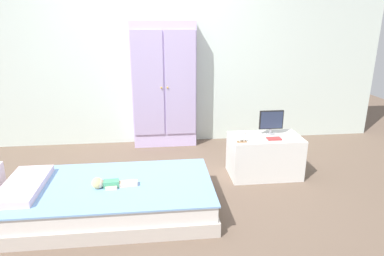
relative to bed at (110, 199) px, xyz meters
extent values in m
cube|color=brown|center=(0.41, 0.30, -0.15)|extent=(10.00, 10.00, 0.02)
cube|color=silver|center=(0.41, 1.88, 1.21)|extent=(6.40, 0.05, 2.70)
cube|color=beige|center=(0.00, 0.00, -0.08)|extent=(1.84, 0.97, 0.12)
cube|color=silver|center=(0.00, 0.00, 0.06)|extent=(1.80, 0.93, 0.14)
cube|color=#7AA8DB|center=(0.00, 0.00, 0.14)|extent=(1.83, 0.96, 0.02)
cube|color=silver|center=(-0.72, 0.00, 0.17)|extent=(0.32, 0.70, 0.06)
cube|color=#4CA375|center=(0.03, -0.05, 0.17)|extent=(0.14, 0.09, 0.06)
cube|color=beige|center=(0.17, -0.02, 0.16)|extent=(0.16, 0.05, 0.04)
cube|color=beige|center=(0.17, -0.06, 0.16)|extent=(0.16, 0.05, 0.04)
cube|color=beige|center=(0.02, 0.00, 0.16)|extent=(0.10, 0.03, 0.03)
cube|color=beige|center=(0.03, -0.10, 0.16)|extent=(0.10, 0.03, 0.03)
sphere|color=beige|center=(-0.08, -0.06, 0.19)|extent=(0.09, 0.09, 0.09)
sphere|color=#E0C67F|center=(-0.09, -0.06, 0.19)|extent=(0.10, 0.10, 0.10)
cube|color=silver|center=(0.56, 1.72, 0.69)|extent=(0.84, 0.23, 1.66)
cube|color=#AF9DC9|center=(0.35, 1.59, 0.73)|extent=(0.40, 0.02, 1.36)
cube|color=#AF9DC9|center=(0.77, 1.59, 0.73)|extent=(0.40, 0.02, 1.36)
sphere|color=gold|center=(0.52, 1.57, 0.69)|extent=(0.02, 0.02, 0.02)
sphere|color=gold|center=(0.60, 1.57, 0.69)|extent=(0.02, 0.02, 0.02)
cube|color=silver|center=(1.62, 0.61, 0.09)|extent=(0.77, 0.45, 0.46)
cylinder|color=#99999E|center=(1.70, 0.69, 0.32)|extent=(0.10, 0.10, 0.01)
cylinder|color=#99999E|center=(1.70, 0.69, 0.35)|extent=(0.02, 0.02, 0.05)
cube|color=black|center=(1.70, 0.69, 0.48)|extent=(0.27, 0.02, 0.21)
cube|color=#28334C|center=(1.70, 0.67, 0.48)|extent=(0.25, 0.01, 0.19)
cube|color=#8E6642|center=(1.31, 0.48, 0.32)|extent=(0.10, 0.01, 0.01)
cube|color=#8E6642|center=(1.31, 0.45, 0.32)|extent=(0.10, 0.01, 0.01)
cube|color=white|center=(1.31, 0.46, 0.37)|extent=(0.07, 0.03, 0.04)
cylinder|color=white|center=(1.34, 0.47, 0.34)|extent=(0.01, 0.01, 0.02)
cylinder|color=white|center=(1.34, 0.45, 0.34)|extent=(0.01, 0.01, 0.02)
cylinder|color=white|center=(1.29, 0.47, 0.34)|extent=(0.01, 0.01, 0.02)
cylinder|color=white|center=(1.29, 0.45, 0.34)|extent=(0.01, 0.01, 0.02)
cylinder|color=white|center=(1.34, 0.46, 0.40)|extent=(0.02, 0.02, 0.02)
sphere|color=white|center=(1.34, 0.46, 0.42)|extent=(0.03, 0.03, 0.03)
cube|color=#CC3838|center=(1.68, 0.51, 0.33)|extent=(0.15, 0.09, 0.01)
camera|label=1|loc=(0.43, -2.79, 1.55)|focal=31.92mm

